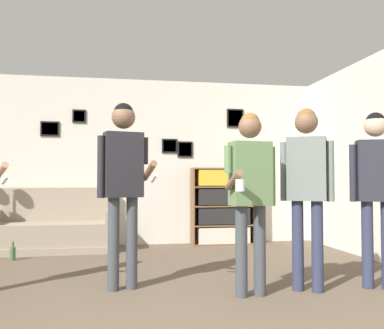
{
  "coord_description": "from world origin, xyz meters",
  "views": [
    {
      "loc": [
        -0.19,
        -2.56,
        1.05
      ],
      "look_at": [
        0.65,
        2.23,
        1.23
      ],
      "focal_mm": 40.0,
      "sensor_mm": 36.0,
      "label": 1
    }
  ],
  "objects_px": {
    "bookshelf": "(223,206)",
    "person_spectator_near_bookshelf": "(307,178)",
    "couch": "(53,230)",
    "person_spectator_far_right": "(376,179)",
    "bottle_on_floor": "(13,253)",
    "person_watcher_holding_cup": "(250,183)",
    "person_player_foreground_center": "(123,173)"
  },
  "relations": [
    {
      "from": "person_spectator_near_bookshelf",
      "to": "couch",
      "type": "bearing_deg",
      "value": 134.03
    },
    {
      "from": "bottle_on_floor",
      "to": "couch",
      "type": "bearing_deg",
      "value": 59.65
    },
    {
      "from": "person_player_foreground_center",
      "to": "person_spectator_near_bookshelf",
      "type": "distance_m",
      "value": 1.76
    },
    {
      "from": "person_spectator_far_right",
      "to": "person_spectator_near_bookshelf",
      "type": "bearing_deg",
      "value": 178.35
    },
    {
      "from": "bookshelf",
      "to": "person_watcher_holding_cup",
      "type": "distance_m",
      "value": 3.15
    },
    {
      "from": "person_watcher_holding_cup",
      "to": "person_spectator_near_bookshelf",
      "type": "xyz_separation_m",
      "value": [
        0.59,
        0.08,
        0.05
      ]
    },
    {
      "from": "person_spectator_far_right",
      "to": "bottle_on_floor",
      "type": "relative_size",
      "value": 7.05
    },
    {
      "from": "couch",
      "to": "bottle_on_floor",
      "type": "relative_size",
      "value": 7.35
    },
    {
      "from": "couch",
      "to": "person_player_foreground_center",
      "type": "relative_size",
      "value": 0.99
    },
    {
      "from": "person_player_foreground_center",
      "to": "person_watcher_holding_cup",
      "type": "height_order",
      "value": "person_player_foreground_center"
    },
    {
      "from": "person_watcher_holding_cup",
      "to": "person_spectator_far_right",
      "type": "bearing_deg",
      "value": 2.62
    },
    {
      "from": "couch",
      "to": "person_watcher_holding_cup",
      "type": "bearing_deg",
      "value": -53.6
    },
    {
      "from": "person_spectator_near_bookshelf",
      "to": "person_watcher_holding_cup",
      "type": "bearing_deg",
      "value": -172.23
    },
    {
      "from": "person_spectator_near_bookshelf",
      "to": "bottle_on_floor",
      "type": "height_order",
      "value": "person_spectator_near_bookshelf"
    },
    {
      "from": "couch",
      "to": "bookshelf",
      "type": "relative_size",
      "value": 1.43
    },
    {
      "from": "couch",
      "to": "bookshelf",
      "type": "distance_m",
      "value": 2.67
    },
    {
      "from": "person_spectator_far_right",
      "to": "person_player_foreground_center",
      "type": "bearing_deg",
      "value": 171.16
    },
    {
      "from": "couch",
      "to": "person_spectator_far_right",
      "type": "height_order",
      "value": "person_spectator_far_right"
    },
    {
      "from": "person_spectator_near_bookshelf",
      "to": "person_spectator_far_right",
      "type": "relative_size",
      "value": 1.01
    },
    {
      "from": "person_watcher_holding_cup",
      "to": "bottle_on_floor",
      "type": "xyz_separation_m",
      "value": [
        -2.54,
        2.2,
        -0.93
      ]
    },
    {
      "from": "person_player_foreground_center",
      "to": "person_spectator_far_right",
      "type": "distance_m",
      "value": 2.47
    },
    {
      "from": "couch",
      "to": "bottle_on_floor",
      "type": "height_order",
      "value": "couch"
    },
    {
      "from": "bottle_on_floor",
      "to": "person_watcher_holding_cup",
      "type": "bearing_deg",
      "value": -40.98
    },
    {
      "from": "person_player_foreground_center",
      "to": "bottle_on_floor",
      "type": "relative_size",
      "value": 7.4
    },
    {
      "from": "person_player_foreground_center",
      "to": "person_watcher_holding_cup",
      "type": "relative_size",
      "value": 1.08
    },
    {
      "from": "bookshelf",
      "to": "person_spectator_near_bookshelf",
      "type": "xyz_separation_m",
      "value": [
        0.07,
        -3.01,
        0.45
      ]
    },
    {
      "from": "bookshelf",
      "to": "person_spectator_near_bookshelf",
      "type": "height_order",
      "value": "person_spectator_near_bookshelf"
    },
    {
      "from": "person_watcher_holding_cup",
      "to": "bottle_on_floor",
      "type": "relative_size",
      "value": 6.85
    },
    {
      "from": "person_spectator_far_right",
      "to": "bottle_on_floor",
      "type": "height_order",
      "value": "person_spectator_far_right"
    },
    {
      "from": "couch",
      "to": "person_player_foreground_center",
      "type": "height_order",
      "value": "person_player_foreground_center"
    },
    {
      "from": "couch",
      "to": "person_watcher_holding_cup",
      "type": "height_order",
      "value": "person_watcher_holding_cup"
    },
    {
      "from": "person_watcher_holding_cup",
      "to": "person_spectator_near_bookshelf",
      "type": "height_order",
      "value": "person_spectator_near_bookshelf"
    }
  ]
}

